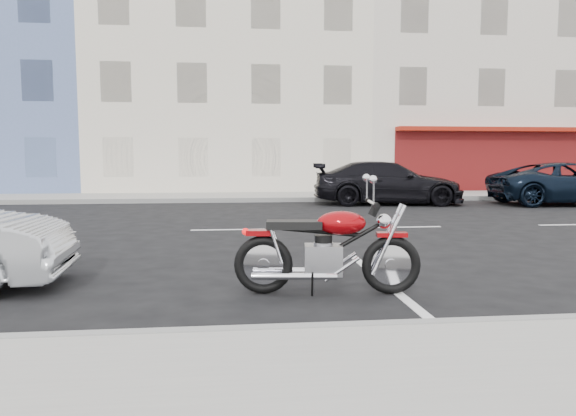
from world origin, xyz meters
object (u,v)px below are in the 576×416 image
at_px(suv_far, 570,184).
at_px(motorcycle, 394,252).
at_px(fire_hydrant, 574,183).
at_px(car_far, 388,183).

bearing_deg(suv_far, motorcycle, 143.26).
height_order(fire_hydrant, motorcycle, motorcycle).
bearing_deg(suv_far, fire_hydrant, -31.54).
distance_m(motorcycle, suv_far, 14.07).
xyz_separation_m(motorcycle, car_far, (3.37, 11.27, 0.24)).
bearing_deg(fire_hydrant, suv_far, -126.71).
height_order(fire_hydrant, suv_far, suv_far).
xyz_separation_m(suv_far, car_far, (-6.02, 0.80, 0.02)).
xyz_separation_m(fire_hydrant, car_far, (-8.69, -2.78, 0.20)).
bearing_deg(suv_far, car_far, 87.57).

